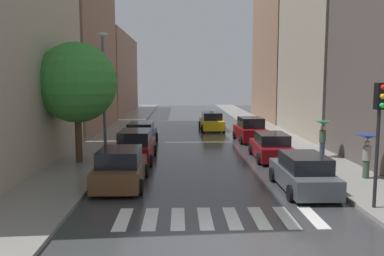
{
  "coord_description": "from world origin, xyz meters",
  "views": [
    {
      "loc": [
        -1.29,
        -10.56,
        4.56
      ],
      "look_at": [
        -0.33,
        19.89,
        0.88
      ],
      "focal_mm": 37.81,
      "sensor_mm": 36.0,
      "label": 1
    }
  ],
  "objects": [
    {
      "name": "parked_car_right_third",
      "position": [
        3.92,
        18.77,
        0.83
      ],
      "size": [
        2.16,
        4.12,
        1.79
      ],
      "rotation": [
        0.0,
        0.0,
        1.62
      ],
      "color": "maroon",
      "rests_on": "ground"
    },
    {
      "name": "crosswalk_stripes",
      "position": [
        0.0,
        2.28,
        0.01
      ],
      "size": [
        6.75,
        2.2,
        0.01
      ],
      "color": "silver",
      "rests_on": "ground"
    },
    {
      "name": "pedestrian_foreground",
      "position": [
        7.07,
        6.94,
        1.6
      ],
      "size": [
        1.04,
        1.04,
        1.97
      ],
      "rotation": [
        0.0,
        0.0,
        3.61
      ],
      "color": "#38513D",
      "rests_on": "sidewalk_right"
    },
    {
      "name": "parked_car_left_third",
      "position": [
        -3.99,
        17.7,
        0.73
      ],
      "size": [
        2.2,
        4.25,
        1.55
      ],
      "rotation": [
        0.0,
        0.0,
        1.55
      ],
      "color": "navy",
      "rests_on": "ground"
    },
    {
      "name": "lamp_post_left",
      "position": [
        -5.55,
        12.49,
        4.18
      ],
      "size": [
        0.6,
        0.28,
        7.0
      ],
      "color": "#595B60",
      "rests_on": "sidewalk_left"
    },
    {
      "name": "sidewalk_right",
      "position": [
        6.5,
        24.0,
        0.07
      ],
      "size": [
        3.0,
        72.0,
        0.15
      ],
      "primitive_type": "cube",
      "color": "gray",
      "rests_on": "ground"
    },
    {
      "name": "parked_car_left_second",
      "position": [
        -3.73,
        11.8,
        0.82
      ],
      "size": [
        2.14,
        4.77,
        1.76
      ],
      "rotation": [
        0.0,
        0.0,
        1.56
      ],
      "color": "maroon",
      "rests_on": "ground"
    },
    {
      "name": "building_right_far",
      "position": [
        11.0,
        34.58,
        11.39
      ],
      "size": [
        6.0,
        13.27,
        22.77
      ],
      "primitive_type": "cube",
      "color": "#8C6B56",
      "rests_on": "ground"
    },
    {
      "name": "parked_car_right_nearest",
      "position": [
        3.78,
        5.48,
        0.73
      ],
      "size": [
        2.0,
        4.55,
        1.54
      ],
      "rotation": [
        0.0,
        0.0,
        1.57
      ],
      "color": "#474C51",
      "rests_on": "ground"
    },
    {
      "name": "traffic_light_right_corner",
      "position": [
        5.45,
        2.79,
        3.29
      ],
      "size": [
        0.3,
        0.42,
        4.3
      ],
      "color": "black",
      "rests_on": "sidewalk_right"
    },
    {
      "name": "sidewalk_left",
      "position": [
        -6.5,
        24.0,
        0.07
      ],
      "size": [
        3.0,
        72.0,
        0.15
      ],
      "primitive_type": "cube",
      "color": "gray",
      "rests_on": "ground"
    },
    {
      "name": "parked_car_right_second",
      "position": [
        3.95,
        12.04,
        0.72
      ],
      "size": [
        2.13,
        4.53,
        1.53
      ],
      "rotation": [
        0.0,
        0.0,
        1.55
      ],
      "color": "maroon",
      "rests_on": "ground"
    },
    {
      "name": "building_right_mid",
      "position": [
        11.0,
        21.43,
        9.22
      ],
      "size": [
        6.0,
        12.18,
        18.44
      ],
      "primitive_type": "cube",
      "color": "#9E9384",
      "rests_on": "ground"
    },
    {
      "name": "pedestrian_near_tree",
      "position": [
        6.84,
        11.87,
        1.61
      ],
      "size": [
        0.93,
        0.93,
        2.07
      ],
      "rotation": [
        0.0,
        0.0,
        2.7
      ],
      "color": "navy",
      "rests_on": "sidewalk_right"
    },
    {
      "name": "building_left_mid",
      "position": [
        -11.0,
        25.76,
        10.05
      ],
      "size": [
        6.0,
        14.73,
        20.1
      ],
      "primitive_type": "cube",
      "color": "#8C6B56",
      "rests_on": "ground"
    },
    {
      "name": "taxi_midroad",
      "position": [
        1.61,
        25.59,
        0.76
      ],
      "size": [
        2.15,
        4.7,
        1.81
      ],
      "rotation": [
        0.0,
        0.0,
        1.59
      ],
      "color": "yellow",
      "rests_on": "ground"
    },
    {
      "name": "building_left_far",
      "position": [
        -11.0,
        44.46,
        5.19
      ],
      "size": [
        6.0,
        20.96,
        10.39
      ],
      "primitive_type": "cube",
      "color": "#8C6B56",
      "rests_on": "ground"
    },
    {
      "name": "parked_car_left_nearest",
      "position": [
        -3.81,
        6.43,
        0.78
      ],
      "size": [
        2.15,
        4.34,
        1.66
      ],
      "rotation": [
        0.0,
        0.0,
        1.58
      ],
      "color": "brown",
      "rests_on": "ground"
    },
    {
      "name": "street_tree_left",
      "position": [
        -6.66,
        10.88,
        4.38
      ],
      "size": [
        4.21,
        4.21,
        6.35
      ],
      "color": "#513823",
      "rests_on": "sidewalk_left"
    },
    {
      "name": "ground_plane",
      "position": [
        0.0,
        24.0,
        -0.02
      ],
      "size": [
        28.0,
        72.0,
        0.04
      ],
      "primitive_type": "cube",
      "color": "#363639"
    }
  ]
}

